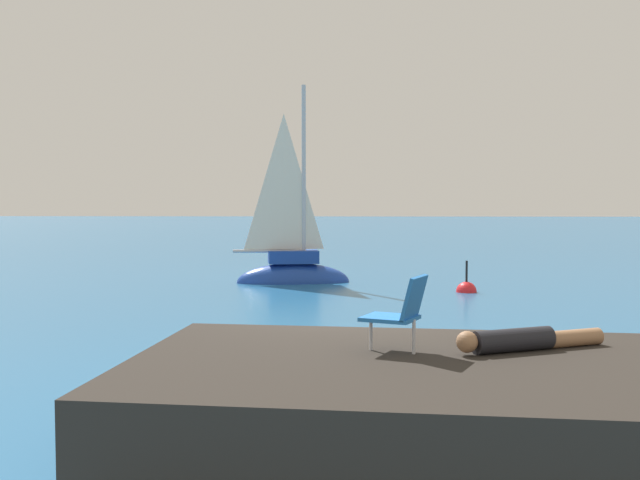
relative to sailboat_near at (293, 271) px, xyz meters
The scene contains 8 objects.
ground_plane 12.51m from the sailboat_near, 82.13° to the right, with size 160.00×160.00×0.00m, color #236093.
shore_ledge 16.02m from the sailboat_near, 82.01° to the right, with size 5.60×3.73×1.04m, color #2D2823.
boulder_seaward 14.12m from the sailboat_near, 75.93° to the right, with size 0.93×0.74×0.51m, color #2E2A1F.
boulder_inland 14.20m from the sailboat_near, 89.07° to the right, with size 0.83×0.67×0.46m, color #302920.
sailboat_near is the anchor object (origin of this frame).
person_sunbather 15.73m from the sailboat_near, 77.53° to the right, with size 1.66×0.85×0.25m.
beach_chair 15.67m from the sailboat_near, 82.25° to the right, with size 0.74×0.68×0.80m.
marker_buoy 5.31m from the sailboat_near, 23.94° to the right, with size 0.56×0.56×1.13m.
Camera 1 is at (-0.18, -11.12, 2.67)m, focal length 44.46 mm.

